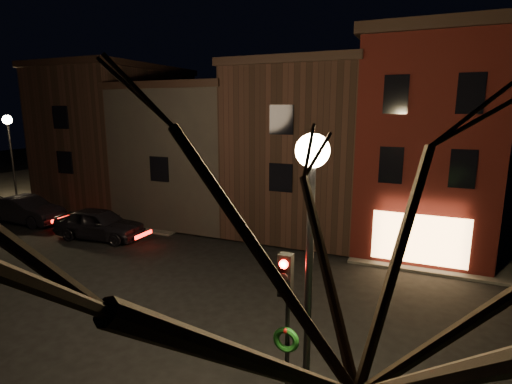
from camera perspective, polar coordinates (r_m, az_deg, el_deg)
ground at (r=16.62m, az=-8.26°, el=-13.33°), size 120.00×120.00×0.00m
sidewalk_far_left at (r=43.67m, az=-16.97°, el=2.06°), size 30.00×30.00×0.12m
corner_building at (r=22.27m, az=23.39°, el=6.64°), size 6.50×8.50×10.50m
row_building_a at (r=24.24m, az=7.69°, el=6.48°), size 7.30×10.30×9.40m
row_building_b at (r=27.16m, az=-7.29°, el=5.99°), size 7.80×10.30×8.40m
row_building_c at (r=31.41m, az=-18.89°, el=7.59°), size 7.30×10.30×9.90m
street_lamp_near at (r=7.22m, az=7.83°, el=-3.00°), size 0.60×0.60×6.48m
street_lamp_far at (r=33.07m, az=-31.79°, el=6.82°), size 0.60×0.60×6.48m
traffic_signal at (r=8.71m, az=4.32°, el=-17.08°), size 0.58×0.38×4.05m
bare_tree_right at (r=4.36m, az=15.73°, el=-0.03°), size 6.40×6.40×8.50m
parked_car_a at (r=23.60m, az=-21.46°, el=-4.22°), size 5.20×2.55×1.71m
parked_car_b at (r=28.74m, az=-30.06°, el=-2.24°), size 5.23×1.95×1.71m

